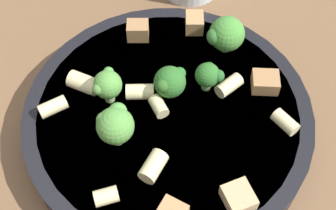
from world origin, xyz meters
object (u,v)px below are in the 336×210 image
object	(u,v)px
broccoli_floret_4	(172,82)
chicken_chunk_1	(239,198)
chicken_chunk_3	(194,23)
rigatoni_0	(106,196)
broccoli_floret_3	(115,124)
rigatoni_2	(153,166)
rigatoni_1	(140,92)
rigatoni_5	(285,122)
rigatoni_6	(158,108)
rigatoni_7	(53,107)
chicken_chunk_0	(138,31)
broccoli_floret_0	(209,75)
broccoli_floret_2	(107,85)
rigatoni_4	(229,85)
rigatoni_3	(84,83)
broccoli_floret_1	(226,34)
pasta_bowl	(168,119)
chicken_chunk_4	(265,82)

from	to	relation	value
broccoli_floret_4	chicken_chunk_1	xyz separation A→B (m)	(0.07, -0.11, -0.01)
chicken_chunk_3	rigatoni_0	bearing A→B (deg)	-107.14
broccoli_floret_3	rigatoni_2	world-z (taller)	broccoli_floret_3
rigatoni_1	rigatoni_5	world-z (taller)	rigatoni_1
chicken_chunk_1	broccoli_floret_3	bearing A→B (deg)	154.83
rigatoni_6	rigatoni_7	size ratio (longest dim) A/B	0.77
broccoli_floret_4	chicken_chunk_0	bearing A→B (deg)	120.06
broccoli_floret_0	broccoli_floret_4	bearing A→B (deg)	-161.35
broccoli_floret_2	rigatoni_1	bearing A→B (deg)	10.95
rigatoni_1	rigatoni_4	distance (m)	0.09
rigatoni_0	chicken_chunk_1	size ratio (longest dim) A/B	0.78
broccoli_floret_0	broccoli_floret_2	xyz separation A→B (m)	(-0.10, -0.02, 0.00)
broccoli_floret_3	rigatoni_3	world-z (taller)	broccoli_floret_3
broccoli_floret_1	broccoli_floret_4	xyz separation A→B (m)	(-0.05, -0.06, -0.00)
chicken_chunk_1	broccoli_floret_1	bearing A→B (deg)	94.90
broccoli_floret_0	rigatoni_5	size ratio (longest dim) A/B	1.28
pasta_bowl	rigatoni_5	distance (m)	0.11
rigatoni_5	rigatoni_1	bearing A→B (deg)	170.80
rigatoni_4	rigatoni_7	size ratio (longest dim) A/B	1.00
pasta_bowl	broccoli_floret_3	size ratio (longest dim) A/B	6.56
broccoli_floret_3	rigatoni_5	world-z (taller)	broccoli_floret_3
broccoli_floret_3	chicken_chunk_1	xyz separation A→B (m)	(0.11, -0.05, -0.02)
chicken_chunk_1	chicken_chunk_3	xyz separation A→B (m)	(-0.05, 0.20, 0.00)
broccoli_floret_4	rigatoni_2	world-z (taller)	broccoli_floret_4
rigatoni_4	rigatoni_3	bearing A→B (deg)	-175.86
rigatoni_2	rigatoni_3	world-z (taller)	rigatoni_3
broccoli_floret_1	rigatoni_2	size ratio (longest dim) A/B	1.49
rigatoni_0	rigatoni_6	distance (m)	0.10
broccoli_floret_0	broccoli_floret_3	distance (m)	0.11
broccoli_floret_4	rigatoni_6	world-z (taller)	broccoli_floret_4
rigatoni_1	rigatoni_2	world-z (taller)	rigatoni_2
broccoli_floret_0	chicken_chunk_3	distance (m)	0.08
broccoli_floret_4	chicken_chunk_0	size ratio (longest dim) A/B	1.52
rigatoni_0	chicken_chunk_1	world-z (taller)	same
rigatoni_0	rigatoni_1	bearing A→B (deg)	81.92
broccoli_floret_1	chicken_chunk_0	distance (m)	0.10
pasta_bowl	rigatoni_0	world-z (taller)	rigatoni_0
rigatoni_0	chicken_chunk_0	distance (m)	0.19
rigatoni_2	rigatoni_6	xyz separation A→B (m)	(-0.00, 0.06, -0.00)
rigatoni_1	chicken_chunk_0	world-z (taller)	chicken_chunk_0
broccoli_floret_2	chicken_chunk_4	world-z (taller)	broccoli_floret_2
broccoli_floret_4	rigatoni_0	world-z (taller)	broccoli_floret_4
pasta_bowl	rigatoni_2	world-z (taller)	rigatoni_2
broccoli_floret_2	rigatoni_7	world-z (taller)	broccoli_floret_2
rigatoni_3	rigatoni_6	size ratio (longest dim) A/B	1.43
rigatoni_2	broccoli_floret_2	bearing A→B (deg)	124.58
rigatoni_1	broccoli_floret_2	bearing A→B (deg)	-169.05
rigatoni_1	chicken_chunk_4	xyz separation A→B (m)	(0.12, 0.02, -0.00)
broccoli_floret_0	chicken_chunk_3	size ratio (longest dim) A/B	1.42
rigatoni_3	chicken_chunk_3	distance (m)	0.14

